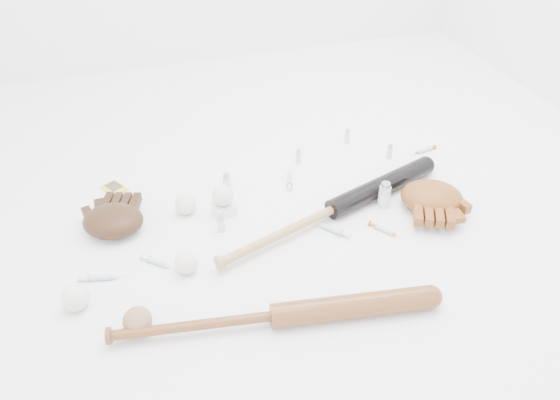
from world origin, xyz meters
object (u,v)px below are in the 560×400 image
object	(u,v)px
bat_dark	(333,209)
bat_wood	(275,316)
pedestal	(224,208)
glove_dark	(113,220)

from	to	relation	value
bat_dark	bat_wood	distance (m)	0.52
pedestal	bat_wood	bearing A→B (deg)	-87.81
bat_dark	glove_dark	size ratio (longest dim) A/B	4.07
glove_dark	pedestal	distance (m)	0.38
glove_dark	pedestal	bearing A→B (deg)	17.22
glove_dark	bat_wood	bearing A→B (deg)	-34.18
bat_wood	glove_dark	size ratio (longest dim) A/B	3.98
bat_wood	pedestal	world-z (taller)	bat_wood
glove_dark	pedestal	world-z (taller)	glove_dark
bat_wood	pedestal	size ratio (longest dim) A/B	13.44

